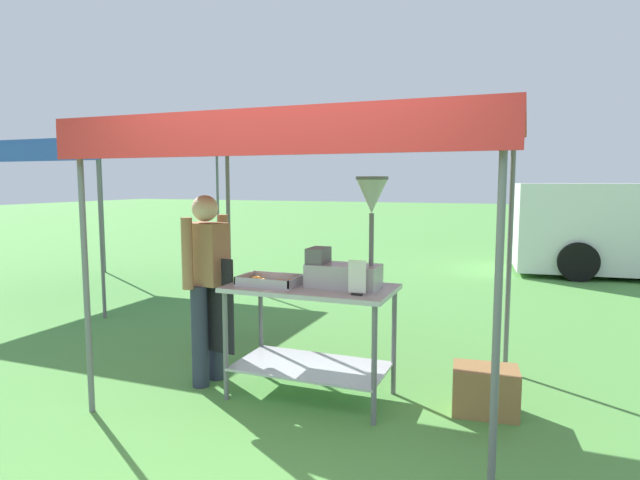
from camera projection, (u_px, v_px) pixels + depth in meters
ground_plane at (432, 286)px, 8.78m from camera, size 70.00×70.00×0.00m
stall_canopy at (315, 136)px, 4.12m from camera, size 3.07×2.21×2.16m
donut_cart at (311, 317)px, 4.18m from camera, size 1.31×0.69×0.91m
donut_tray at (270, 282)px, 4.21m from camera, size 0.47×0.33×0.07m
donut_fryer at (350, 249)px, 4.05m from camera, size 0.62×0.28×0.85m
menu_sign at (357, 280)px, 3.81m from camera, size 0.13×0.05×0.25m
vendor at (207, 279)px, 4.46m from camera, size 0.46×0.54×1.61m
supply_crate at (485, 390)px, 3.93m from camera, size 0.50×0.37×0.35m
neighbour_tent at (96, 151)px, 8.13m from camera, size 2.74×2.90×2.26m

